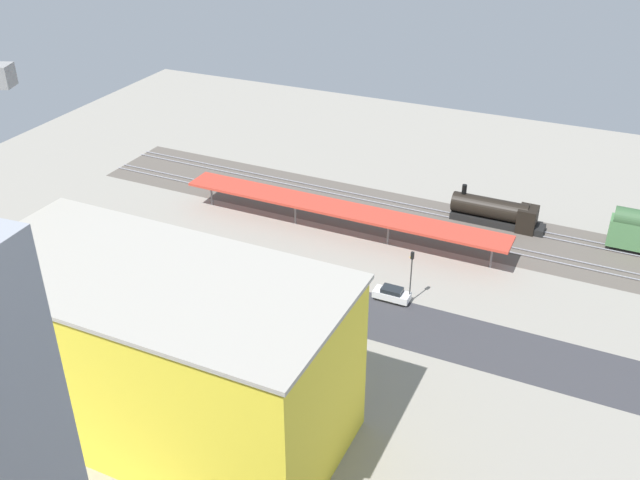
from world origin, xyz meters
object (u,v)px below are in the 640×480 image
Objects in this scene: parked_car_0 at (392,295)px; parked_car_2 at (270,269)px; parked_car_3 at (216,254)px; street_tree_2 at (237,274)px; platform_canopy_near at (341,209)px; construction_building at (160,354)px; box_truck_0 at (168,306)px; traffic_light at (411,270)px; parked_car_1 at (334,284)px; locomotive at (498,213)px; street_tree_0 at (270,285)px; street_tree_1 at (207,261)px.

parked_car_2 reaches higher than parked_car_0.
parked_car_3 is 11.67m from street_tree_2.
construction_building is at bearing 88.94° from platform_canopy_near.
traffic_light reaches higher than box_truck_0.
street_tree_2 reaches higher than parked_car_1.
parked_car_2 reaches higher than parked_car_1.
locomotive is 38.90m from street_tree_0.
street_tree_2 is (4.44, -0.17, 0.19)m from street_tree_0.
street_tree_1 is 1.14× the size of traffic_light.
traffic_light is at bearing -176.43° from parked_car_2.
parked_car_0 is 0.56× the size of street_tree_1.
platform_canopy_near is 21.34m from street_tree_0.
locomotive is 3.01× the size of parked_car_3.
street_tree_2 is at bearing 53.42° from locomotive.
construction_building is 20.75m from street_tree_0.
street_tree_1 is (-2.43, -5.34, 3.93)m from box_truck_0.
street_tree_2 is at bearing 87.22° from parked_car_2.
parked_car_2 is 0.70× the size of street_tree_0.
street_tree_0 reaches higher than platform_canopy_near.
platform_canopy_near is at bearing -107.12° from parked_car_2.
parked_car_1 is 1.03× the size of parked_car_3.
parked_car_2 is 19.02m from traffic_light.
street_tree_0 is 0.74× the size of street_tree_1.
parked_car_3 is 0.76× the size of street_tree_0.
parked_car_3 is 0.13× the size of construction_building.
parked_car_3 is at bearing -66.04° from construction_building.
street_tree_0 is at bearing 34.05° from parked_car_0.
parked_car_2 is at bearing -115.45° from box_truck_0.
construction_building is 4.23× the size of street_tree_1.
parked_car_1 is at bearing 179.50° from parked_car_3.
construction_building is (-3.46, 27.89, 7.49)m from parked_car_2.
street_tree_1 reaches higher than box_truck_0.
box_truck_0 is (-1.97, 13.82, 0.88)m from parked_car_3.
street_tree_0 is (-12.48, 7.92, 3.21)m from parked_car_3.
traffic_light reaches higher than parked_car_1.
box_truck_0 is at bearing 98.10° from parked_car_3.
street_tree_1 is 3.97m from street_tree_2.
box_truck_0 is (6.43, 13.51, 0.83)m from parked_car_2.
parked_car_3 is 10.69m from street_tree_1.
parked_car_1 is 0.14× the size of construction_building.
parked_car_0 is 0.76× the size of street_tree_0.
construction_building is 18.68m from box_truck_0.
street_tree_1 is (20.46, 8.93, 4.76)m from parked_car_0.
construction_building is at bearing 112.81° from parked_car_3.
construction_building is at bearing 65.60° from parked_car_0.
street_tree_1 is (28.17, 33.80, 3.62)m from locomotive.
street_tree_2 is (-6.07, -6.08, 2.52)m from box_truck_0.
box_truck_0 is at bearing 68.63° from platform_canopy_near.
traffic_light is (-14.50, -8.77, 0.73)m from street_tree_0.
platform_canopy_near is 10.60× the size of parked_car_3.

